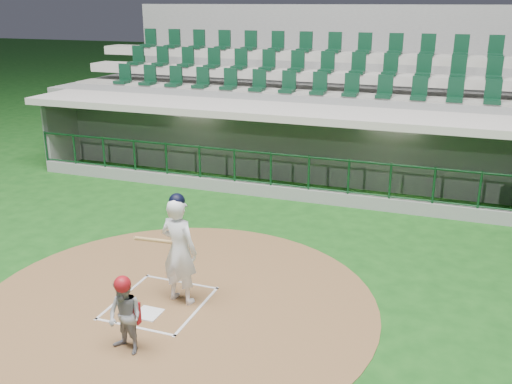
% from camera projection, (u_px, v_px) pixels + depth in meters
% --- Properties ---
extents(ground, '(120.00, 120.00, 0.00)m').
position_uv_depth(ground, '(168.00, 296.00, 10.52)').
color(ground, '#144814').
rests_on(ground, ground).
extents(dirt_circle, '(7.20, 7.20, 0.01)m').
position_uv_depth(dirt_circle, '(177.00, 304.00, 10.24)').
color(dirt_circle, brown).
rests_on(dirt_circle, ground).
extents(home_plate, '(0.43, 0.43, 0.02)m').
position_uv_depth(home_plate, '(148.00, 313.00, 9.89)').
color(home_plate, white).
rests_on(home_plate, dirt_circle).
extents(batter_box_chalk, '(1.55, 1.80, 0.01)m').
position_uv_depth(batter_box_chalk, '(160.00, 303.00, 10.25)').
color(batter_box_chalk, silver).
rests_on(batter_box_chalk, ground).
extents(dugout_structure, '(16.40, 3.70, 3.00)m').
position_uv_depth(dugout_structure, '(294.00, 148.00, 17.14)').
color(dugout_structure, slate).
rests_on(dugout_structure, ground).
extents(seating_deck, '(17.00, 6.72, 5.15)m').
position_uv_depth(seating_deck, '(316.00, 115.00, 19.78)').
color(seating_deck, slate).
rests_on(seating_deck, ground).
extents(batter, '(0.93, 0.94, 2.05)m').
position_uv_depth(batter, '(179.00, 249.00, 10.03)').
color(batter, white).
rests_on(batter, dirt_circle).
extents(catcher, '(0.69, 0.59, 1.29)m').
position_uv_depth(catcher, '(125.00, 315.00, 8.65)').
color(catcher, gray).
rests_on(catcher, dirt_circle).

